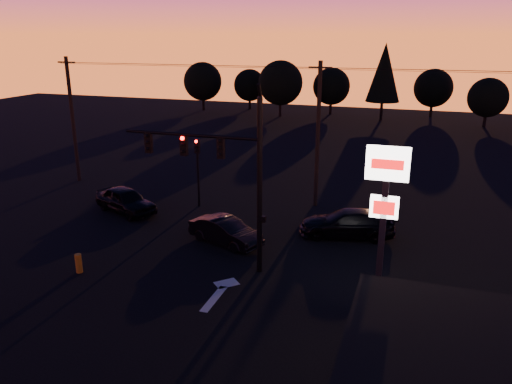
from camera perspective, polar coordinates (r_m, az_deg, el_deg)
ground at (r=20.64m, az=-7.24°, el=-13.09°), size 120.00×120.00×0.00m
lane_arrow at (r=21.77m, az=-4.11°, el=-11.23°), size 1.20×3.10×0.01m
traffic_signal_mast at (r=22.16m, az=-3.53°, el=3.06°), size 6.79×0.52×8.58m
secondary_signal at (r=31.23m, az=-6.69°, el=3.36°), size 0.30×0.31×4.35m
pylon_sign at (r=18.28m, az=14.51°, el=-0.74°), size 1.50×0.28×6.80m
utility_pole_0 at (r=38.76m, az=-20.22°, el=7.80°), size 1.40×0.26×9.00m
utility_pole_1 at (r=31.04m, az=7.08°, el=6.53°), size 1.40×0.26×9.00m
power_wires at (r=30.53m, az=7.37°, el=13.87°), size 36.00×1.22×0.07m
bollard at (r=24.49m, az=-19.60°, el=-7.69°), size 0.30×0.30×0.90m
tree_0 at (r=72.66m, az=-6.11°, el=12.46°), size 5.36×5.36×6.74m
tree_1 at (r=73.27m, az=-0.73°, el=12.10°), size 4.54×4.54×5.71m
tree_2 at (r=66.64m, az=2.81°, el=12.34°), size 5.77×5.78×7.26m
tree_3 at (r=69.26m, az=8.62°, el=11.85°), size 4.95×4.95×6.22m
tree_4 at (r=65.23m, az=14.44°, el=13.08°), size 4.18×4.18×9.50m
tree_5 at (r=70.21m, az=19.61°, el=11.13°), size 4.95×4.95×6.22m
tree_6 at (r=64.65m, az=24.98°, el=9.75°), size 4.54×4.54×5.71m
car_left at (r=31.59m, az=-14.68°, el=-0.90°), size 4.85×3.41×1.53m
car_mid at (r=26.12m, az=-3.51°, el=-4.48°), size 4.37×2.77×1.36m
car_right at (r=27.39m, az=10.37°, el=-3.54°), size 5.41×3.06×1.48m
suv_parked at (r=17.29m, az=20.44°, el=-18.38°), size 2.83×4.92×1.29m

